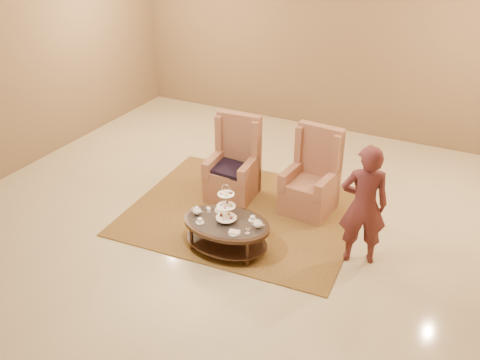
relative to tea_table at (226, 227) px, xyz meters
The scene contains 8 objects.
ground 0.52m from the tea_table, 97.21° to the left, with size 8.00×8.00×0.00m, color beige.
ceiling 0.52m from the tea_table, 97.21° to the left, with size 8.00×8.00×0.02m, color silver.
wall_back 4.61m from the tea_table, 90.64° to the left, with size 8.00×0.04×3.50m, color olive.
rug 0.96m from the tea_table, 102.50° to the left, with size 3.26×2.77×0.02m.
tea_table is the anchor object (origin of this frame).
armchair_left 1.40m from the tea_table, 113.34° to the left, with size 0.71×0.73×1.22m.
armchair_right 1.54m from the tea_table, 67.17° to the left, with size 0.71×0.73×1.21m.
person 1.68m from the tea_table, 19.84° to the left, with size 0.66×0.54×1.54m.
Camera 1 is at (2.69, -5.24, 3.98)m, focal length 40.00 mm.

